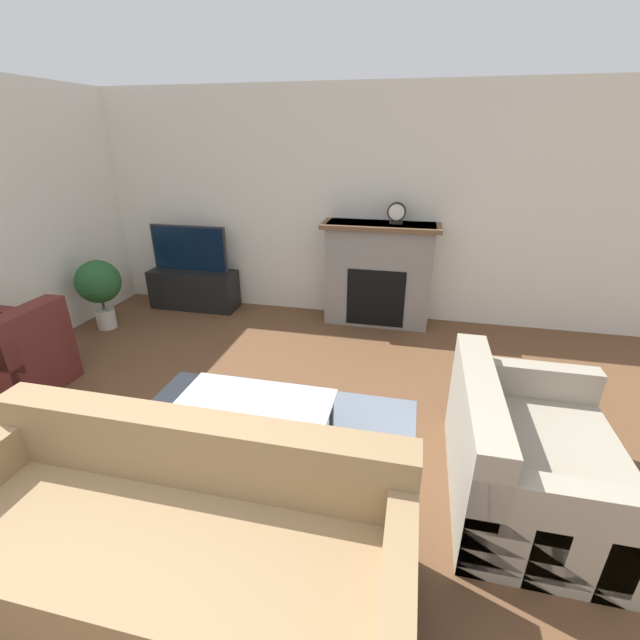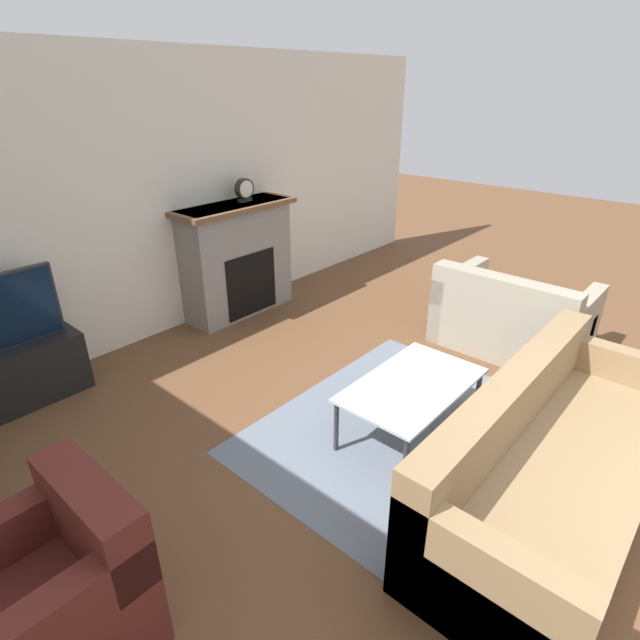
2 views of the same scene
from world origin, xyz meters
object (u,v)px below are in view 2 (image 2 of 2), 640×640
at_px(couch_loveseat, 511,319).
at_px(mantel_clock, 244,190).
at_px(armchair_by_window, 54,601).
at_px(couch_sectional, 550,466).
at_px(coffee_table, 412,388).

distance_m(couch_loveseat, mantel_clock, 3.03).
bearing_deg(armchair_by_window, couch_sectional, 59.98).
bearing_deg(coffee_table, couch_loveseat, 0.08).
height_order(couch_sectional, coffee_table, couch_sectional).
distance_m(couch_sectional, couch_loveseat, 2.11).
bearing_deg(armchair_by_window, mantel_clock, 125.53).
bearing_deg(mantel_clock, coffee_table, -106.42).
bearing_deg(couch_loveseat, armchair_by_window, 85.26).
xyz_separation_m(couch_sectional, mantel_clock, (0.81, 3.64, 1.06)).
relative_size(couch_loveseat, mantel_clock, 5.50).
bearing_deg(coffee_table, mantel_clock, 73.58).
relative_size(couch_sectional, mantel_clock, 9.64).
bearing_deg(couch_sectional, armchair_by_window, 150.21).
height_order(couch_loveseat, coffee_table, couch_loveseat).
xyz_separation_m(armchair_by_window, coffee_table, (2.40, -0.35, 0.09)).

